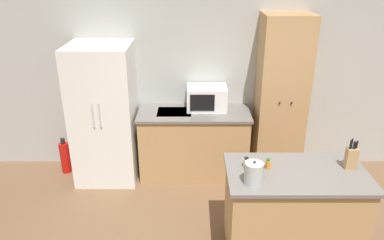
% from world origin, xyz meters
% --- Properties ---
extents(wall_back, '(7.20, 0.06, 2.60)m').
position_xyz_m(wall_back, '(0.00, 2.33, 1.30)').
color(wall_back, '#B2B2AD').
rests_on(wall_back, ground_plane).
extents(refrigerator, '(0.78, 0.75, 1.80)m').
position_xyz_m(refrigerator, '(-1.79, 1.94, 0.90)').
color(refrigerator, white).
rests_on(refrigerator, ground_plane).
extents(back_counter, '(1.46, 0.65, 0.91)m').
position_xyz_m(back_counter, '(-0.64, 1.99, 0.46)').
color(back_counter, tan).
rests_on(back_counter, ground_plane).
extents(pantry_cabinet, '(0.61, 0.54, 2.15)m').
position_xyz_m(pantry_cabinet, '(0.49, 2.04, 1.08)').
color(pantry_cabinet, tan).
rests_on(pantry_cabinet, ground_plane).
extents(kitchen_island, '(1.33, 0.76, 0.90)m').
position_xyz_m(kitchen_island, '(0.33, 0.52, 0.45)').
color(kitchen_island, tan).
rests_on(kitchen_island, ground_plane).
extents(microwave, '(0.52, 0.37, 0.31)m').
position_xyz_m(microwave, '(-0.47, 2.10, 1.07)').
color(microwave, white).
rests_on(microwave, back_counter).
extents(knife_block, '(0.11, 0.07, 0.31)m').
position_xyz_m(knife_block, '(0.85, 0.59, 1.01)').
color(knife_block, tan).
rests_on(knife_block, kitchen_island).
extents(spice_bottle_tall_dark, '(0.06, 0.06, 0.10)m').
position_xyz_m(spice_bottle_tall_dark, '(-0.02, 0.53, 0.94)').
color(spice_bottle_tall_dark, '#337033').
rests_on(spice_bottle_tall_dark, kitchen_island).
extents(spice_bottle_short_red, '(0.05, 0.05, 0.11)m').
position_xyz_m(spice_bottle_short_red, '(0.06, 0.58, 0.95)').
color(spice_bottle_short_red, orange).
rests_on(spice_bottle_short_red, kitchen_island).
extents(spice_bottle_amber_oil, '(0.05, 0.05, 0.11)m').
position_xyz_m(spice_bottle_amber_oil, '(-0.13, 0.55, 0.95)').
color(spice_bottle_amber_oil, gold).
rests_on(spice_bottle_amber_oil, kitchen_island).
extents(spice_bottle_green_herb, '(0.06, 0.06, 0.10)m').
position_xyz_m(spice_bottle_green_herb, '(-0.14, 0.62, 0.94)').
color(spice_bottle_green_herb, beige).
rests_on(spice_bottle_green_herb, kitchen_island).
extents(kettle, '(0.17, 0.17, 0.23)m').
position_xyz_m(kettle, '(-0.12, 0.32, 1.00)').
color(kettle, '#B2B5B7').
rests_on(kettle, kitchen_island).
extents(fire_extinguisher, '(0.13, 0.13, 0.51)m').
position_xyz_m(fire_extinguisher, '(-2.41, 2.01, 0.23)').
color(fire_extinguisher, red).
rests_on(fire_extinguisher, ground_plane).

